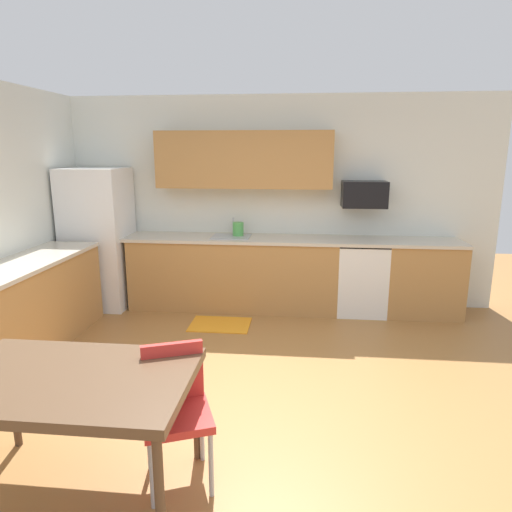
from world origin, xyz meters
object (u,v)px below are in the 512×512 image
at_px(microwave, 364,194).
at_px(dining_table, 69,386).
at_px(kettle, 238,230).
at_px(refrigerator, 99,239).
at_px(chair_near_table, 176,403).
at_px(oven_range, 361,277).

height_order(microwave, dining_table, microwave).
height_order(microwave, kettle, microwave).
distance_m(dining_table, kettle, 3.50).
xyz_separation_m(refrigerator, microwave, (3.37, 0.18, 0.59)).
bearing_deg(refrigerator, dining_table, -68.26).
bearing_deg(chair_near_table, dining_table, -158.83).
bearing_deg(kettle, chair_near_table, -88.73).
bearing_deg(microwave, chair_near_table, -114.40).
height_order(microwave, chair_near_table, microwave).
height_order(dining_table, chair_near_table, chair_near_table).
xyz_separation_m(oven_range, chair_near_table, (-1.49, -3.19, 0.05)).
xyz_separation_m(oven_range, dining_table, (-2.05, -3.40, 0.25)).
bearing_deg(kettle, microwave, 1.83).
bearing_deg(microwave, refrigerator, -176.95).
xyz_separation_m(microwave, chair_near_table, (-1.49, -3.29, -0.98)).
bearing_deg(refrigerator, microwave, 3.05).
height_order(refrigerator, oven_range, refrigerator).
bearing_deg(kettle, dining_table, -97.97).
bearing_deg(chair_near_table, kettle, 91.27).
xyz_separation_m(microwave, kettle, (-1.56, -0.05, -0.47)).
xyz_separation_m(refrigerator, chair_near_table, (1.88, -3.11, -0.39)).
height_order(refrigerator, microwave, refrigerator).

